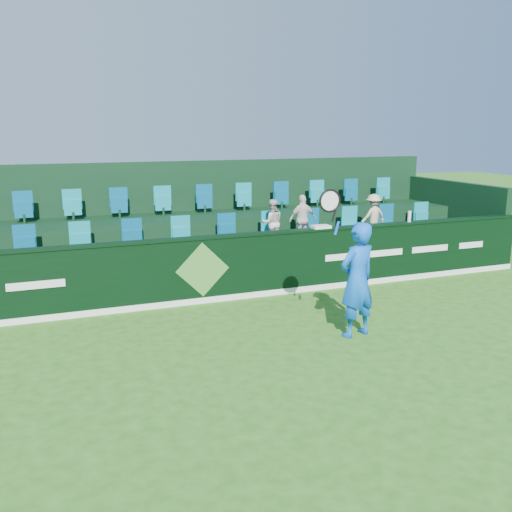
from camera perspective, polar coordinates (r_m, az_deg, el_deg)
name	(u,v)px	position (r m, az deg, el deg)	size (l,w,h in m)	color
ground	(282,382)	(8.13, 2.58, -12.46)	(60.00, 60.00, 0.00)	#286317
sponsor_hoarding	(201,270)	(11.47, -5.50, -1.37)	(16.00, 0.25, 1.35)	black
stand_tier_front	(187,270)	(12.57, -6.87, -1.44)	(16.00, 2.00, 0.80)	black
stand_tier_back	(168,243)	(14.32, -8.83, 1.27)	(16.00, 1.80, 1.30)	black
stand_rear	(163,218)	(14.65, -9.29, 3.76)	(16.00, 4.10, 2.60)	black
seat_row_front	(182,236)	(12.80, -7.41, 2.01)	(13.50, 0.50, 0.60)	#0E8591
seat_row_back	(164,204)	(14.46, -9.22, 5.18)	(13.50, 0.50, 0.60)	#0E8591
tennis_player	(357,279)	(9.65, 10.06, -2.30)	(1.25, 0.62, 2.57)	blue
spectator_left	(272,223)	(13.03, 1.61, 3.35)	(0.52, 0.40, 1.07)	beige
spectator_middle	(303,219)	(13.35, 4.69, 3.69)	(0.67, 0.28, 1.14)	silver
spectator_right	(373,216)	(14.29, 11.62, 3.94)	(0.70, 0.40, 1.08)	#C3B489
towel	(321,227)	(12.31, 6.50, 2.93)	(0.40, 0.26, 0.06)	white
drinks_bottle	(409,216)	(13.50, 15.09, 3.85)	(0.08, 0.08, 0.25)	silver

